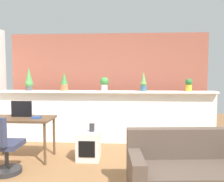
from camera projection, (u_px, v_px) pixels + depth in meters
name	position (u px, v px, depth m)	size (l,w,h in m)	color
divider_wall	(106.00, 118.00, 5.18)	(4.76, 0.16, 1.12)	white
plant_shelf	(105.00, 92.00, 5.10)	(4.76, 0.30, 0.04)	white
brick_wall_behind	(108.00, 85.00, 5.72)	(4.76, 0.10, 2.50)	#9E5442
potted_plant_0	(29.00, 80.00, 5.19)	(0.18, 0.18, 0.51)	#4C4C51
potted_plant_1	(64.00, 82.00, 5.15)	(0.17, 0.17, 0.40)	#C66B42
potted_plant_2	(104.00, 83.00, 5.10)	(0.19, 0.19, 0.30)	silver
potted_plant_3	(143.00, 83.00, 4.99)	(0.13, 0.13, 0.42)	#386B84
potted_plant_4	(189.00, 84.00, 4.97)	(0.15, 0.15, 0.27)	gold
desk	(22.00, 122.00, 4.16)	(1.10, 0.60, 0.75)	brown
tv_monitor	(22.00, 109.00, 4.22)	(0.37, 0.04, 0.29)	black
office_chair	(3.00, 149.00, 3.52)	(0.51, 0.51, 0.91)	#262628
side_cube_shelf	(89.00, 146.00, 4.15)	(0.40, 0.41, 0.50)	silver
vase_on_shelf	(92.00, 127.00, 4.16)	(0.09, 0.09, 0.15)	#2D2D33
book_on_desk	(37.00, 117.00, 4.08)	(0.15, 0.12, 0.04)	#2D4C8C
couch	(191.00, 174.00, 2.91)	(1.62, 0.89, 0.80)	brown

